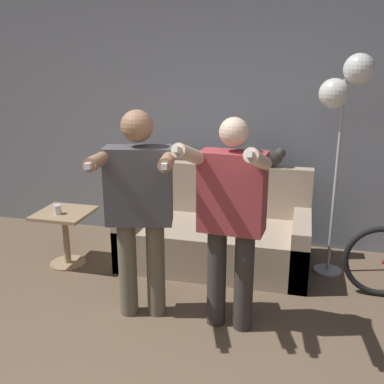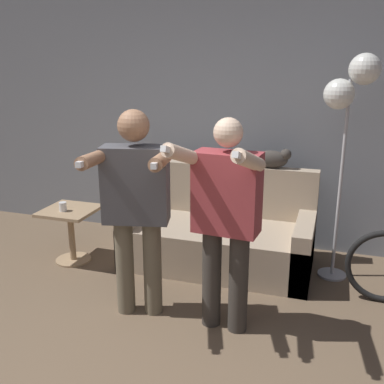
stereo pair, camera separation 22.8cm
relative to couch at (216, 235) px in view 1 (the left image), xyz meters
The scene contains 8 objects.
wall_back 1.22m from the couch, 103.74° to the left, with size 10.00×0.05×2.60m.
couch is the anchor object (origin of this frame).
person_left 1.31m from the couch, 108.76° to the right, with size 0.65×0.76×1.58m.
person_right 1.28m from the couch, 73.86° to the right, with size 0.56×0.69×1.55m.
cat 0.90m from the couch, 36.42° to the left, with size 0.43×0.14×0.19m.
floor_lamp 1.73m from the couch, ahead, with size 0.43×0.26×1.96m.
side_table 1.44m from the couch, 163.85° to the right, with size 0.49×0.49×0.54m.
cup 1.51m from the couch, 161.50° to the right, with size 0.07×0.07×0.09m.
Camera 1 is at (0.93, -1.85, 1.91)m, focal length 42.00 mm.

